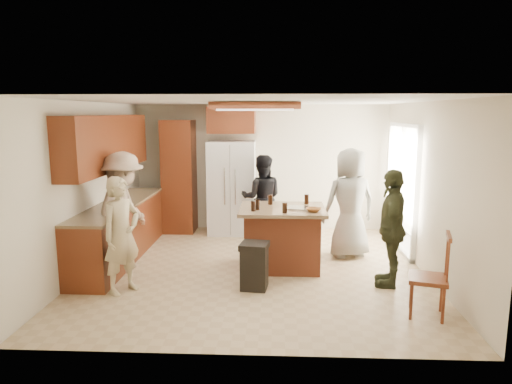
{
  "coord_description": "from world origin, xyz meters",
  "views": [
    {
      "loc": [
        0.32,
        -6.61,
        2.34
      ],
      "look_at": [
        0.01,
        0.21,
        1.15
      ],
      "focal_mm": 32.0,
      "sensor_mm": 36.0,
      "label": 1
    }
  ],
  "objects_px": {
    "person_side_right": "(392,228)",
    "spindle_chair": "(430,279)",
    "person_behind_right": "(350,203)",
    "person_counter": "(123,212)",
    "refrigerator": "(232,188)",
    "kitchen_island": "(282,237)",
    "person_behind_left": "(262,198)",
    "trash_bin": "(254,265)",
    "person_front_left": "(122,235)"
  },
  "relations": [
    {
      "from": "person_front_left",
      "to": "person_behind_right",
      "type": "height_order",
      "value": "person_behind_right"
    },
    {
      "from": "person_front_left",
      "to": "kitchen_island",
      "type": "xyz_separation_m",
      "value": [
        2.1,
        1.06,
        -0.29
      ]
    },
    {
      "from": "person_counter",
      "to": "kitchen_island",
      "type": "relative_size",
      "value": 1.39
    },
    {
      "from": "refrigerator",
      "to": "person_counter",
      "type": "bearing_deg",
      "value": -121.87
    },
    {
      "from": "spindle_chair",
      "to": "kitchen_island",
      "type": "bearing_deg",
      "value": 135.97
    },
    {
      "from": "person_side_right",
      "to": "person_counter",
      "type": "height_order",
      "value": "person_counter"
    },
    {
      "from": "kitchen_island",
      "to": "trash_bin",
      "type": "distance_m",
      "value": 0.96
    },
    {
      "from": "trash_bin",
      "to": "kitchen_island",
      "type": "bearing_deg",
      "value": 66.61
    },
    {
      "from": "person_front_left",
      "to": "kitchen_island",
      "type": "height_order",
      "value": "person_front_left"
    },
    {
      "from": "kitchen_island",
      "to": "trash_bin",
      "type": "relative_size",
      "value": 2.03
    },
    {
      "from": "person_behind_left",
      "to": "trash_bin",
      "type": "height_order",
      "value": "person_behind_left"
    },
    {
      "from": "kitchen_island",
      "to": "person_behind_right",
      "type": "bearing_deg",
      "value": 28.4
    },
    {
      "from": "refrigerator",
      "to": "trash_bin",
      "type": "xyz_separation_m",
      "value": [
        0.58,
        -2.88,
        -0.58
      ]
    },
    {
      "from": "person_side_right",
      "to": "spindle_chair",
      "type": "relative_size",
      "value": 1.62
    },
    {
      "from": "person_counter",
      "to": "person_behind_left",
      "type": "bearing_deg",
      "value": -40.42
    },
    {
      "from": "person_behind_left",
      "to": "person_behind_right",
      "type": "xyz_separation_m",
      "value": [
        1.46,
        -0.93,
        0.1
      ]
    },
    {
      "from": "person_counter",
      "to": "person_front_left",
      "type": "bearing_deg",
      "value": -155.19
    },
    {
      "from": "person_front_left",
      "to": "spindle_chair",
      "type": "xyz_separation_m",
      "value": [
        3.78,
        -0.57,
        -0.31
      ]
    },
    {
      "from": "person_side_right",
      "to": "refrigerator",
      "type": "height_order",
      "value": "refrigerator"
    },
    {
      "from": "trash_bin",
      "to": "person_side_right",
      "type": "bearing_deg",
      "value": 6.51
    },
    {
      "from": "person_front_left",
      "to": "kitchen_island",
      "type": "bearing_deg",
      "value": -30.41
    },
    {
      "from": "person_counter",
      "to": "refrigerator",
      "type": "relative_size",
      "value": 0.99
    },
    {
      "from": "person_counter",
      "to": "trash_bin",
      "type": "xyz_separation_m",
      "value": [
        1.97,
        -0.64,
        -0.57
      ]
    },
    {
      "from": "person_behind_left",
      "to": "person_side_right",
      "type": "relative_size",
      "value": 0.99
    },
    {
      "from": "person_behind_right",
      "to": "person_side_right",
      "type": "height_order",
      "value": "person_behind_right"
    },
    {
      "from": "spindle_chair",
      "to": "person_front_left",
      "type": "bearing_deg",
      "value": 171.45
    },
    {
      "from": "person_front_left",
      "to": "refrigerator",
      "type": "xyz_separation_m",
      "value": [
        1.14,
        3.07,
        0.13
      ]
    },
    {
      "from": "spindle_chair",
      "to": "refrigerator",
      "type": "bearing_deg",
      "value": 125.94
    },
    {
      "from": "person_counter",
      "to": "spindle_chair",
      "type": "height_order",
      "value": "person_counter"
    },
    {
      "from": "person_behind_right",
      "to": "person_counter",
      "type": "xyz_separation_m",
      "value": [
        -3.45,
        -0.82,
        -0.0
      ]
    },
    {
      "from": "person_behind_right",
      "to": "refrigerator",
      "type": "relative_size",
      "value": 0.99
    },
    {
      "from": "person_counter",
      "to": "trash_bin",
      "type": "relative_size",
      "value": 2.83
    },
    {
      "from": "person_front_left",
      "to": "person_counter",
      "type": "distance_m",
      "value": 0.88
    },
    {
      "from": "refrigerator",
      "to": "person_side_right",
      "type": "bearing_deg",
      "value": -47.81
    },
    {
      "from": "person_behind_right",
      "to": "person_counter",
      "type": "relative_size",
      "value": 1.0
    },
    {
      "from": "person_behind_left",
      "to": "person_side_right",
      "type": "bearing_deg",
      "value": 128.5
    },
    {
      "from": "person_front_left",
      "to": "person_side_right",
      "type": "bearing_deg",
      "value": -50.82
    },
    {
      "from": "kitchen_island",
      "to": "trash_bin",
      "type": "xyz_separation_m",
      "value": [
        -0.38,
        -0.87,
        -0.16
      ]
    },
    {
      "from": "trash_bin",
      "to": "person_counter",
      "type": "bearing_deg",
      "value": 161.89
    },
    {
      "from": "person_counter",
      "to": "person_side_right",
      "type": "bearing_deg",
      "value": -88.3
    },
    {
      "from": "person_behind_right",
      "to": "person_side_right",
      "type": "bearing_deg",
      "value": 90.03
    },
    {
      "from": "person_behind_right",
      "to": "person_side_right",
      "type": "xyz_separation_m",
      "value": [
        0.37,
        -1.26,
        -0.09
      ]
    },
    {
      "from": "person_side_right",
      "to": "trash_bin",
      "type": "distance_m",
      "value": 1.92
    },
    {
      "from": "person_behind_left",
      "to": "person_counter",
      "type": "bearing_deg",
      "value": 40.04
    },
    {
      "from": "person_side_right",
      "to": "spindle_chair",
      "type": "xyz_separation_m",
      "value": [
        0.22,
        -0.97,
        -0.35
      ]
    },
    {
      "from": "person_counter",
      "to": "kitchen_island",
      "type": "distance_m",
      "value": 2.4
    },
    {
      "from": "person_behind_left",
      "to": "refrigerator",
      "type": "xyz_separation_m",
      "value": [
        -0.6,
        0.49,
        0.11
      ]
    },
    {
      "from": "refrigerator",
      "to": "spindle_chair",
      "type": "bearing_deg",
      "value": -54.06
    },
    {
      "from": "person_behind_right",
      "to": "trash_bin",
      "type": "distance_m",
      "value": 2.16
    },
    {
      "from": "trash_bin",
      "to": "spindle_chair",
      "type": "bearing_deg",
      "value": -20.19
    }
  ]
}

